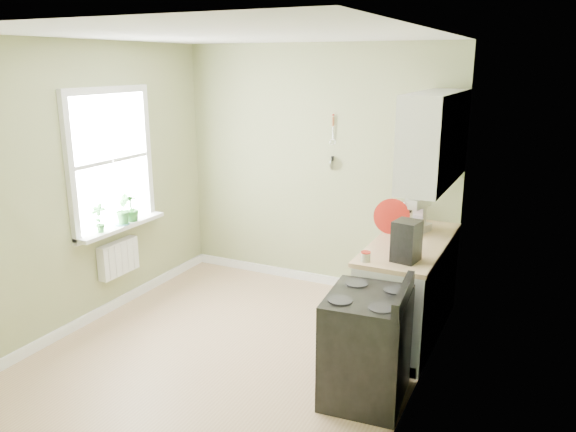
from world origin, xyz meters
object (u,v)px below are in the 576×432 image
at_px(stove, 366,346).
at_px(kettle, 405,211).
at_px(stand_mixer, 417,216).
at_px(coffee_maker, 406,242).

height_order(stove, kettle, kettle).
relative_size(stand_mixer, coffee_maker, 1.10).
bearing_deg(coffee_maker, stove, -98.23).
xyz_separation_m(stand_mixer, coffee_maker, (0.11, -0.87, 0.00)).
xyz_separation_m(stand_mixer, kettle, (-0.21, 0.36, -0.06)).
relative_size(kettle, coffee_maker, 0.57).
distance_m(stove, coffee_maker, 0.93).
bearing_deg(kettle, stand_mixer, -59.52).
bearing_deg(coffee_maker, kettle, 104.80).
xyz_separation_m(stove, stand_mixer, (-0.02, 1.53, 0.64)).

